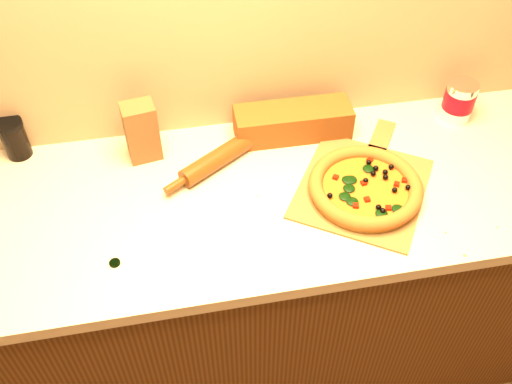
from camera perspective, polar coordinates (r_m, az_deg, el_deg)
name	(u,v)px	position (r m, az deg, el deg)	size (l,w,h in m)	color
cabinet	(254,287)	(2.00, -0.22, -9.44)	(2.80, 0.65, 0.86)	#43230E
countertop	(253,199)	(1.65, -0.26, -0.66)	(2.84, 0.68, 0.04)	#C1B697
pizza_peel	(363,185)	(1.68, 10.67, 0.72)	(0.49, 0.54, 0.01)	brown
pizza	(365,187)	(1.64, 10.87, 0.47)	(0.32, 0.32, 0.05)	#AC792B
bottle_cap	(115,263)	(1.52, -13.94, -6.89)	(0.03, 0.03, 0.01)	black
rolling_pin	(221,156)	(1.71, -3.48, 3.59)	(0.36, 0.25, 0.06)	#5F3210
coffee_canister	(459,101)	(1.95, 19.64, 8.61)	(0.10, 0.10, 0.13)	silver
bread_bag	(293,122)	(1.79, 3.69, 7.00)	(0.36, 0.12, 0.10)	brown
paper_bag	(142,132)	(1.72, -11.38, 5.95)	(0.09, 0.08, 0.19)	brown
dark_jar	(14,138)	(1.86, -23.01, 4.95)	(0.08, 0.08, 0.13)	black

